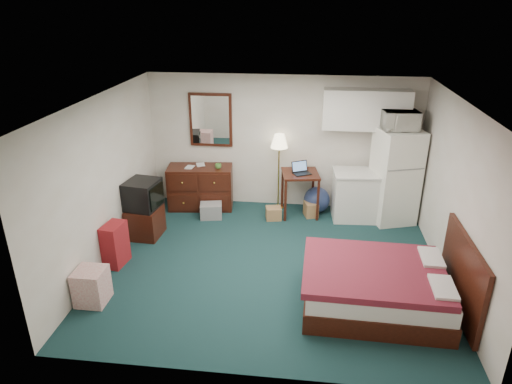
# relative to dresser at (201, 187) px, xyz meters

# --- Properties ---
(floor) EXTENTS (5.00, 4.50, 0.01)m
(floor) POSITION_rel_dresser_xyz_m (1.53, -1.92, -0.41)
(floor) COLOR black
(floor) RESTS_ON ground
(ceiling) EXTENTS (5.00, 4.50, 0.01)m
(ceiling) POSITION_rel_dresser_xyz_m (1.53, -1.92, 2.09)
(ceiling) COLOR beige
(ceiling) RESTS_ON walls
(walls) EXTENTS (5.01, 4.51, 2.50)m
(walls) POSITION_rel_dresser_xyz_m (1.53, -1.92, 0.84)
(walls) COLOR beige
(walls) RESTS_ON floor
(mirror) EXTENTS (0.80, 0.06, 1.00)m
(mirror) POSITION_rel_dresser_xyz_m (0.18, 0.30, 1.24)
(mirror) COLOR white
(mirror) RESTS_ON walls
(upper_cabinets) EXTENTS (1.50, 0.35, 0.70)m
(upper_cabinets) POSITION_rel_dresser_xyz_m (2.98, 0.16, 1.54)
(upper_cabinets) COLOR white
(upper_cabinets) RESTS_ON walls
(headboard) EXTENTS (0.06, 1.56, 1.00)m
(headboard) POSITION_rel_dresser_xyz_m (3.99, -2.78, 0.14)
(headboard) COLOR black
(headboard) RESTS_ON walls
(dresser) EXTENTS (1.26, 0.68, 0.82)m
(dresser) POSITION_rel_dresser_xyz_m (0.00, 0.00, 0.00)
(dresser) COLOR black
(dresser) RESTS_ON floor
(floor_lamp) EXTENTS (0.40, 0.40, 1.46)m
(floor_lamp) POSITION_rel_dresser_xyz_m (1.48, 0.13, 0.32)
(floor_lamp) COLOR gold
(floor_lamp) RESTS_ON floor
(desk) EXTENTS (0.74, 0.74, 0.82)m
(desk) POSITION_rel_dresser_xyz_m (1.89, -0.08, -0.00)
(desk) COLOR black
(desk) RESTS_ON floor
(exercise_ball) EXTENTS (0.58, 0.58, 0.49)m
(exercise_ball) POSITION_rel_dresser_xyz_m (2.21, 0.04, -0.17)
(exercise_ball) COLOR navy
(exercise_ball) RESTS_ON floor
(kitchen_counter) EXTENTS (0.83, 0.65, 0.87)m
(kitchen_counter) POSITION_rel_dresser_xyz_m (2.90, -0.14, 0.02)
(kitchen_counter) COLOR white
(kitchen_counter) RESTS_ON floor
(fridge) EXTENTS (0.87, 0.87, 1.69)m
(fridge) POSITION_rel_dresser_xyz_m (3.55, -0.12, 0.43)
(fridge) COLOR white
(fridge) RESTS_ON floor
(bed) EXTENTS (1.84, 1.45, 0.58)m
(bed) POSITION_rel_dresser_xyz_m (2.95, -2.78, -0.12)
(bed) COLOR maroon
(bed) RESTS_ON floor
(tv_stand) EXTENTS (0.55, 0.59, 0.51)m
(tv_stand) POSITION_rel_dresser_xyz_m (-0.67, -1.25, -0.15)
(tv_stand) COLOR black
(tv_stand) RESTS_ON floor
(suitcase) EXTENTS (0.31, 0.44, 0.66)m
(suitcase) POSITION_rel_dresser_xyz_m (-0.81, -2.17, -0.08)
(suitcase) COLOR maroon
(suitcase) RESTS_ON floor
(retail_box) EXTENTS (0.39, 0.39, 0.48)m
(retail_box) POSITION_rel_dresser_xyz_m (-0.75, -3.12, -0.17)
(retail_box) COLOR silver
(retail_box) RESTS_ON floor
(file_bin) EXTENTS (0.44, 0.36, 0.27)m
(file_bin) POSITION_rel_dresser_xyz_m (0.29, -0.44, -0.27)
(file_bin) COLOR gray
(file_bin) RESTS_ON floor
(cardboard_box_a) EXTENTS (0.31, 0.28, 0.23)m
(cardboard_box_a) POSITION_rel_dresser_xyz_m (1.44, -0.37, -0.29)
(cardboard_box_a) COLOR olive
(cardboard_box_a) RESTS_ON floor
(cardboard_box_b) EXTENTS (0.30, 0.32, 0.27)m
(cardboard_box_b) POSITION_rel_dresser_xyz_m (2.11, -0.16, -0.28)
(cardboard_box_b) COLOR olive
(cardboard_box_b) RESTS_ON floor
(laptop) EXTENTS (0.38, 0.36, 0.21)m
(laptop) POSITION_rel_dresser_xyz_m (1.92, -0.14, 0.51)
(laptop) COLOR black
(laptop) RESTS_ON desk
(crt_tv) EXTENTS (0.59, 0.63, 0.47)m
(crt_tv) POSITION_rel_dresser_xyz_m (-0.68, -1.22, 0.34)
(crt_tv) COLOR black
(crt_tv) RESTS_ON tv_stand
(microwave) EXTENTS (0.62, 0.40, 0.40)m
(microwave) POSITION_rel_dresser_xyz_m (3.52, -0.14, 1.48)
(microwave) COLOR white
(microwave) RESTS_ON fridge
(book_a) EXTENTS (0.15, 0.03, 0.20)m
(book_a) POSITION_rel_dresser_xyz_m (-0.25, -0.05, 0.51)
(book_a) COLOR olive
(book_a) RESTS_ON dresser
(book_b) EXTENTS (0.15, 0.07, 0.21)m
(book_b) POSITION_rel_dresser_xyz_m (-0.08, 0.07, 0.51)
(book_b) COLOR olive
(book_b) RESTS_ON dresser
(mug) EXTENTS (0.15, 0.13, 0.12)m
(mug) POSITION_rel_dresser_xyz_m (0.37, -0.04, 0.47)
(mug) COLOR #4D8636
(mug) RESTS_ON dresser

